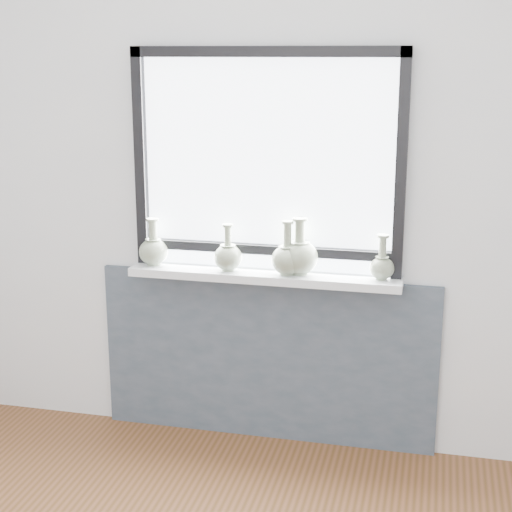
% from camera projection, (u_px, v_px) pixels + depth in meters
% --- Properties ---
extents(back_wall, '(3.60, 0.02, 2.60)m').
position_uv_depth(back_wall, '(268.00, 186.00, 3.75)').
color(back_wall, silver).
rests_on(back_wall, ground).
extents(apron_panel, '(1.70, 0.03, 0.86)m').
position_uv_depth(apron_panel, '(267.00, 358.00, 3.94)').
color(apron_panel, '#495161').
rests_on(apron_panel, ground).
extents(windowsill, '(1.32, 0.18, 0.04)m').
position_uv_depth(windowsill, '(264.00, 276.00, 3.76)').
color(windowsill, silver).
rests_on(windowsill, apron_panel).
extents(window, '(1.30, 0.06, 1.05)m').
position_uv_depth(window, '(267.00, 158.00, 3.68)').
color(window, black).
rests_on(window, windowsill).
extents(vase_a, '(0.14, 0.14, 0.23)m').
position_uv_depth(vase_a, '(153.00, 250.00, 3.87)').
color(vase_a, gray).
rests_on(vase_a, windowsill).
extents(vase_b, '(0.14, 0.14, 0.23)m').
position_uv_depth(vase_b, '(228.00, 256.00, 3.77)').
color(vase_b, gray).
rests_on(vase_b, windowsill).
extents(vase_c, '(0.15, 0.15, 0.26)m').
position_uv_depth(vase_c, '(287.00, 258.00, 3.70)').
color(vase_c, gray).
rests_on(vase_c, windowsill).
extents(vase_d, '(0.18, 0.18, 0.27)m').
position_uv_depth(vase_d, '(299.00, 255.00, 3.70)').
color(vase_d, gray).
rests_on(vase_d, windowsill).
extents(vase_e, '(0.11, 0.11, 0.21)m').
position_uv_depth(vase_e, '(382.00, 266.00, 3.62)').
color(vase_e, gray).
rests_on(vase_e, windowsill).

